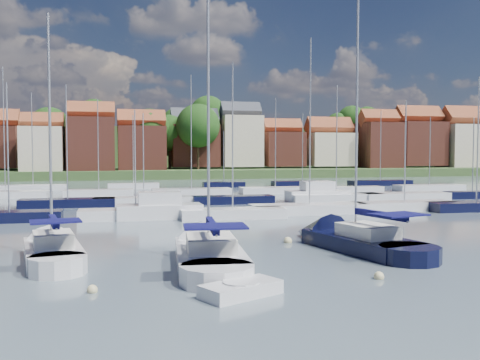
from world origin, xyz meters
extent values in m
plane|color=#42505A|center=(0.00, 40.00, 0.00)|extent=(260.00, 260.00, 0.00)
cube|color=silver|center=(-12.08, 3.63, 0.25)|extent=(3.65, 6.67, 1.20)
cone|color=silver|center=(-12.73, 7.52, 0.25)|extent=(3.11, 3.47, 2.63)
cylinder|color=silver|center=(-11.55, 0.51, 0.25)|extent=(3.03, 3.03, 1.20)
cube|color=silver|center=(-12.00, 3.20, 1.20)|extent=(2.26, 2.90, 0.70)
cylinder|color=#B2B2B7|center=(-12.15, 4.06, 6.70)|extent=(0.14, 0.14, 11.70)
cylinder|color=#B2B2B7|center=(-11.86, 2.33, 2.05)|extent=(0.68, 3.48, 0.10)
cube|color=#0E0D43|center=(-11.86, 2.33, 2.20)|extent=(0.85, 3.34, 0.35)
cube|color=#0E0D43|center=(-11.67, 1.21, 2.35)|extent=(2.47, 1.93, 0.08)
cube|color=silver|center=(-4.51, 0.77, 0.25)|extent=(3.87, 7.87, 1.20)
cone|color=silver|center=(-4.06, 5.50, 0.25)|extent=(3.50, 3.98, 3.17)
cylinder|color=silver|center=(-4.86, -3.02, 0.25)|extent=(3.46, 3.46, 1.20)
cube|color=silver|center=(-4.56, 0.24, 1.20)|extent=(2.51, 3.37, 0.70)
cylinder|color=#B2B2B7|center=(-4.46, 1.29, 7.90)|extent=(0.14, 0.14, 14.09)
cylinder|color=#B2B2B7|center=(-4.66, -0.81, 2.05)|extent=(0.50, 4.22, 0.10)
cube|color=#0E0D43|center=(-4.66, -0.81, 2.20)|extent=(0.68, 4.03, 0.35)
cube|color=#0E0D43|center=(-4.78, -2.18, 2.35)|extent=(2.86, 2.15, 0.08)
cube|color=black|center=(4.51, 2.74, 0.25)|extent=(4.74, 7.94, 1.20)
cone|color=black|center=(3.43, 7.25, 0.25)|extent=(3.85, 4.23, 3.09)
cylinder|color=black|center=(5.38, -0.87, 0.25)|extent=(3.73, 3.73, 1.20)
cube|color=silver|center=(4.63, 2.24, 1.20)|extent=(2.83, 3.51, 0.70)
cylinder|color=#B2B2B7|center=(4.39, 3.24, 7.88)|extent=(0.14, 0.14, 14.06)
cylinder|color=#B2B2B7|center=(4.87, 1.23, 2.05)|extent=(1.06, 4.03, 0.10)
cube|color=#0E0D43|center=(4.87, 1.23, 2.20)|extent=(1.21, 3.88, 0.35)
cube|color=#0E0D43|center=(5.19, -0.07, 2.35)|extent=(2.99, 2.42, 0.08)
cube|color=silver|center=(-4.30, -4.96, 0.22)|extent=(3.47, 2.69, 0.62)
cylinder|color=silver|center=(-4.30, -4.96, 0.40)|extent=(1.46, 1.46, 0.40)
sphere|color=beige|center=(-9.90, -3.08, 0.00)|extent=(0.42, 0.42, 0.42)
sphere|color=beige|center=(-5.26, -0.46, 0.00)|extent=(0.49, 0.49, 0.49)
sphere|color=beige|center=(2.24, -3.62, 0.00)|extent=(0.45, 0.45, 0.45)
sphere|color=beige|center=(1.33, 6.20, 0.00)|extent=(0.51, 0.51, 0.51)
cube|color=black|center=(-17.11, 20.54, 0.35)|extent=(8.01, 2.24, 1.00)
cylinder|color=#B2B2B7|center=(-17.11, 20.54, 5.93)|extent=(0.12, 0.12, 10.16)
cube|color=silver|center=(-7.27, 20.20, 0.35)|extent=(9.22, 2.58, 1.00)
cylinder|color=#B2B2B7|center=(-7.27, 20.20, 4.94)|extent=(0.12, 0.12, 8.18)
cube|color=silver|center=(0.63, 18.61, 0.35)|extent=(8.78, 2.46, 1.00)
cylinder|color=#B2B2B7|center=(0.63, 18.61, 6.38)|extent=(0.12, 0.12, 11.06)
cube|color=silver|center=(8.23, 20.67, 0.35)|extent=(10.79, 3.02, 1.00)
cylinder|color=#B2B2B7|center=(8.23, 20.67, 8.29)|extent=(0.12, 0.12, 14.87)
cube|color=silver|center=(17.98, 21.03, 0.35)|extent=(10.13, 2.84, 1.00)
cylinder|color=#B2B2B7|center=(17.98, 21.03, 5.65)|extent=(0.12, 0.12, 9.59)
cube|color=black|center=(24.42, 19.12, 0.35)|extent=(9.52, 2.67, 1.00)
cylinder|color=#B2B2B7|center=(24.42, 19.12, 6.73)|extent=(0.12, 0.12, 11.77)
cube|color=silver|center=(-5.31, 20.00, 0.50)|extent=(7.00, 2.60, 1.40)
cube|color=silver|center=(-5.31, 20.00, 1.60)|extent=(3.50, 2.20, 1.30)
cube|color=black|center=(-13.55, 31.64, 0.35)|extent=(9.30, 2.60, 1.00)
cylinder|color=#B2B2B7|center=(-13.55, 31.64, 6.59)|extent=(0.12, 0.12, 11.48)
cube|color=silver|center=(-5.94, 32.01, 0.35)|extent=(10.40, 2.91, 1.00)
cylinder|color=#B2B2B7|center=(-5.94, 32.01, 5.24)|extent=(0.12, 0.12, 8.77)
cube|color=black|center=(3.48, 31.28, 0.35)|extent=(8.80, 2.46, 1.00)
cylinder|color=#B2B2B7|center=(3.48, 31.28, 8.01)|extent=(0.12, 0.12, 14.33)
cube|color=silver|center=(15.40, 31.16, 0.35)|extent=(10.73, 3.00, 1.00)
cylinder|color=#B2B2B7|center=(15.40, 31.16, 6.92)|extent=(0.12, 0.12, 12.14)
cube|color=silver|center=(23.82, 30.97, 0.35)|extent=(10.48, 2.93, 1.00)
cylinder|color=#B2B2B7|center=(23.82, 30.97, 5.99)|extent=(0.12, 0.12, 10.28)
cube|color=black|center=(32.94, 31.07, 0.35)|extent=(6.84, 1.91, 1.00)
cylinder|color=#B2B2B7|center=(32.94, 31.07, 5.26)|extent=(0.12, 0.12, 8.82)
cube|color=silver|center=(13.46, 32.00, 0.50)|extent=(7.00, 2.60, 1.40)
cube|color=silver|center=(13.46, 32.00, 1.60)|extent=(3.50, 2.20, 1.30)
cube|color=silver|center=(-21.71, 44.21, 0.35)|extent=(9.71, 2.72, 1.00)
cylinder|color=#B2B2B7|center=(-21.71, 44.21, 8.29)|extent=(0.12, 0.12, 14.88)
cube|color=silver|center=(-10.84, 44.51, 0.35)|extent=(8.49, 2.38, 1.00)
cylinder|color=#B2B2B7|center=(-10.84, 44.51, 6.51)|extent=(0.12, 0.12, 11.31)
cube|color=silver|center=(0.79, 43.78, 0.35)|extent=(10.16, 2.85, 1.00)
cylinder|color=#B2B2B7|center=(0.79, 43.78, 8.15)|extent=(0.12, 0.12, 14.59)
cube|color=silver|center=(12.17, 43.90, 0.35)|extent=(9.53, 2.67, 1.00)
cylinder|color=#B2B2B7|center=(12.17, 43.90, 6.81)|extent=(0.12, 0.12, 11.91)
cube|color=silver|center=(23.16, 42.50, 0.35)|extent=(7.62, 2.13, 1.00)
cylinder|color=#B2B2B7|center=(23.16, 42.50, 6.91)|extent=(0.12, 0.12, 12.13)
cube|color=silver|center=(35.22, 43.59, 0.35)|extent=(10.17, 2.85, 1.00)
cylinder|color=#B2B2B7|center=(35.22, 43.59, 5.72)|extent=(0.12, 0.12, 9.73)
cube|color=silver|center=(-20.26, 56.56, 0.35)|extent=(9.24, 2.59, 1.00)
cylinder|color=#B2B2B7|center=(-20.26, 56.56, 7.43)|extent=(0.12, 0.12, 13.17)
cube|color=silver|center=(-6.08, 57.30, 0.35)|extent=(7.57, 2.12, 1.00)
cylinder|color=#B2B2B7|center=(-6.08, 57.30, 5.97)|extent=(0.12, 0.12, 10.24)
cube|color=black|center=(7.88, 57.47, 0.35)|extent=(6.58, 1.84, 1.00)
cylinder|color=#B2B2B7|center=(7.88, 57.47, 4.85)|extent=(0.12, 0.12, 8.01)
cube|color=black|center=(20.94, 57.40, 0.35)|extent=(9.92, 2.78, 1.00)
cylinder|color=#B2B2B7|center=(20.94, 57.40, 6.31)|extent=(0.12, 0.12, 10.92)
cube|color=black|center=(34.28, 56.37, 0.35)|extent=(10.55, 2.95, 1.00)
cylinder|color=#B2B2B7|center=(34.28, 56.37, 6.61)|extent=(0.12, 0.12, 11.51)
cube|color=#394F27|center=(0.00, 117.00, 0.30)|extent=(200.00, 70.00, 3.00)
cube|color=#394F27|center=(0.00, 142.00, 5.00)|extent=(200.00, 60.00, 14.00)
cube|color=beige|center=(-22.74, 89.00, 6.08)|extent=(8.09, 8.80, 8.96)
cube|color=brown|center=(-22.74, 89.00, 11.55)|extent=(8.25, 4.00, 4.00)
cube|color=brown|center=(-13.35, 89.94, 7.08)|extent=(9.36, 10.17, 10.97)
cube|color=brown|center=(-13.35, 89.94, 13.72)|extent=(9.54, 4.63, 4.63)
cube|color=brown|center=(-3.04, 91.65, 6.31)|extent=(9.90, 8.56, 9.42)
cube|color=brown|center=(-3.04, 91.65, 12.23)|extent=(10.10, 4.90, 4.90)
cube|color=brown|center=(9.10, 96.65, 6.95)|extent=(10.59, 8.93, 9.49)
cube|color=#383A42|center=(9.10, 96.65, 12.99)|extent=(10.80, 5.24, 5.24)
cube|color=beige|center=(19.71, 95.80, 8.02)|extent=(9.01, 8.61, 11.65)
cube|color=#383A42|center=(19.71, 95.80, 14.95)|extent=(9.19, 4.46, 4.46)
cube|color=brown|center=(30.17, 97.00, 6.20)|extent=(9.10, 9.34, 8.00)
cube|color=brown|center=(30.17, 97.00, 11.32)|extent=(9.28, 4.50, 4.50)
cube|color=beige|center=(41.95, 96.59, 6.14)|extent=(10.86, 9.59, 7.88)
cube|color=brown|center=(41.95, 96.59, 11.41)|extent=(11.07, 5.37, 5.37)
cube|color=brown|center=(53.76, 93.92, 7.09)|extent=(9.18, 9.96, 10.97)
cube|color=brown|center=(53.76, 93.92, 13.70)|extent=(9.36, 4.54, 4.54)
cube|color=brown|center=(65.18, 95.21, 7.58)|extent=(11.39, 9.67, 10.76)
cube|color=brown|center=(65.18, 95.21, 14.36)|extent=(11.62, 5.64, 5.64)
cube|color=beige|center=(78.01, 93.34, 7.00)|extent=(12.95, 8.52, 10.80)
cube|color=brown|center=(78.01, 93.34, 13.99)|extent=(13.21, 6.41, 6.41)
cylinder|color=#382619|center=(56.77, 115.51, 8.51)|extent=(0.50, 0.50, 4.47)
sphere|color=#224816|center=(56.77, 115.51, 14.58)|extent=(8.18, 8.18, 8.18)
cylinder|color=#382619|center=(3.46, 95.93, 3.83)|extent=(0.50, 0.50, 4.46)
sphere|color=#224816|center=(3.46, 95.93, 9.88)|extent=(8.15, 8.15, 8.15)
cylinder|color=#382619|center=(15.22, 113.68, 8.58)|extent=(0.50, 0.50, 5.15)
sphere|color=#224816|center=(15.22, 113.68, 15.56)|extent=(9.41, 9.41, 9.41)
cylinder|color=#382619|center=(-13.54, 116.31, 8.68)|extent=(0.50, 0.50, 4.56)
sphere|color=#224816|center=(-13.54, 116.31, 14.87)|extent=(8.34, 8.34, 8.34)
cylinder|color=#382619|center=(-23.24, 105.25, 4.18)|extent=(0.50, 0.50, 5.15)
sphere|color=#224816|center=(-23.24, 105.25, 11.17)|extent=(9.42, 9.42, 9.42)
cylinder|color=#382619|center=(13.76, 104.71, 3.48)|extent=(0.50, 0.50, 3.77)
sphere|color=#224816|center=(13.76, 104.71, 8.60)|extent=(6.89, 6.89, 6.89)
cylinder|color=#382619|center=(9.05, 90.94, 4.21)|extent=(0.50, 0.50, 5.21)
sphere|color=#224816|center=(9.05, 90.94, 11.28)|extent=(9.53, 9.53, 9.53)
cylinder|color=#382619|center=(61.93, 101.62, 3.09)|extent=(0.50, 0.50, 2.97)
sphere|color=#224816|center=(61.93, 101.62, 7.12)|extent=(5.44, 5.44, 5.44)
cylinder|color=#382619|center=(-1.15, 93.75, 4.02)|extent=(0.50, 0.50, 4.84)
sphere|color=#224816|center=(-1.15, 93.75, 10.59)|extent=(8.85, 8.85, 8.85)
cylinder|color=#382619|center=(52.68, 115.72, 8.17)|extent=(0.50, 0.50, 3.72)
sphere|color=#224816|center=(52.68, 115.72, 13.21)|extent=(6.80, 6.80, 6.80)
cylinder|color=#382619|center=(54.05, 94.13, 3.62)|extent=(0.50, 0.50, 4.05)
sphere|color=#224816|center=(54.05, 94.13, 9.11)|extent=(7.40, 7.40, 7.40)
cylinder|color=#382619|center=(6.84, 113.29, 7.91)|extent=(0.50, 0.50, 3.93)
sphere|color=#224816|center=(6.84, 113.29, 13.24)|extent=(7.19, 7.19, 7.19)
cylinder|color=#382619|center=(30.65, 100.17, 3.51)|extent=(0.50, 0.50, 3.82)
sphere|color=#224816|center=(30.65, 100.17, 8.70)|extent=(6.99, 6.99, 6.99)
cylinder|color=#382619|center=(-17.44, 93.12, 3.34)|extent=(0.50, 0.50, 3.48)
sphere|color=#224816|center=(-17.44, 93.12, 8.07)|extent=(6.37, 6.37, 6.37)
cylinder|color=#382619|center=(57.51, 102.81, 3.09)|extent=(0.50, 0.50, 2.99)
sphere|color=#224816|center=(57.51, 102.81, 7.14)|extent=(5.46, 5.46, 5.46)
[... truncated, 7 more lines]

